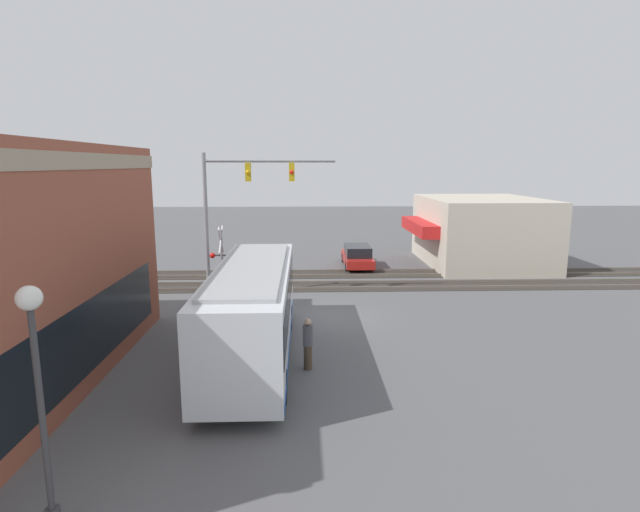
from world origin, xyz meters
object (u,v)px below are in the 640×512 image
object	(u,v)px
city_bus	(253,307)
parked_car_red	(357,257)
crossing_signal	(222,255)
streetlamp	(39,391)
pedestrian_near_bus	(308,343)

from	to	relation	value
city_bus	parked_car_red	distance (m)	16.83
crossing_signal	parked_car_red	size ratio (longest dim) A/B	0.78
crossing_signal	parked_car_red	distance (m)	11.28
city_bus	parked_car_red	world-z (taller)	city_bus
streetlamp	parked_car_red	xyz separation A→B (m)	(24.42, -8.32, -2.17)
streetlamp	parked_car_red	size ratio (longest dim) A/B	0.98
crossing_signal	streetlamp	xyz separation A→B (m)	(-16.37, 0.59, 0.56)
city_bus	streetlamp	distance (m)	9.07
crossing_signal	city_bus	bearing A→B (deg)	-163.42
city_bus	streetlamp	world-z (taller)	streetlamp
parked_car_red	pedestrian_near_bus	xyz separation A→B (m)	(-16.98, 3.48, 0.22)
city_bus	pedestrian_near_bus	bearing A→B (deg)	-119.68
parked_car_red	pedestrian_near_bus	bearing A→B (deg)	168.41
crossing_signal	streetlamp	world-z (taller)	streetlamp
pedestrian_near_bus	parked_car_red	bearing A→B (deg)	-11.59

